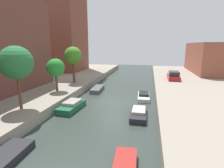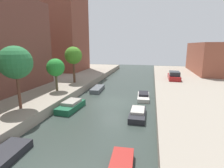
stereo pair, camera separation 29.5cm
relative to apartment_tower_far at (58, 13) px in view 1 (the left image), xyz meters
The scene contains 12 objects.
ground_plane 27.57m from the apartment_tower_far, 48.25° to the right, with size 84.00×84.00×0.00m, color #2D3833.
quay_left 22.17m from the apartment_tower_far, 86.81° to the right, with size 20.00×64.00×1.00m, color gray.
apartment_tower_far is the anchor object (origin of this frame).
low_block_right 35.44m from the apartment_tower_far, ahead, with size 10.00×15.91×6.22m, color brown.
street_tree_2 27.33m from the apartment_tower_far, 70.47° to the right, with size 2.91×2.91×5.68m.
street_tree_3 22.15m from the apartment_tower_far, 64.19° to the right, with size 2.22×2.22×4.10m.
street_tree_4 17.52m from the apartment_tower_far, 55.56° to the right, with size 2.63×2.63×5.50m.
parked_car 27.75m from the apartment_tower_far, 15.36° to the right, with size 1.94×4.75×1.39m.
moored_boat_left_2 27.89m from the apartment_tower_far, 60.28° to the right, with size 1.88×3.95×0.93m.
moored_boat_left_3 22.60m from the apartment_tower_far, 46.46° to the right, with size 1.51×4.06×0.58m.
moored_boat_right_2 31.98m from the apartment_tower_far, 48.57° to the right, with size 1.49×3.78×0.75m.
moored_boat_right_3 28.37m from the apartment_tower_far, 38.98° to the right, with size 1.57×3.84×0.76m.
Camera 1 is at (4.09, -19.96, 6.69)m, focal length 28.37 mm.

